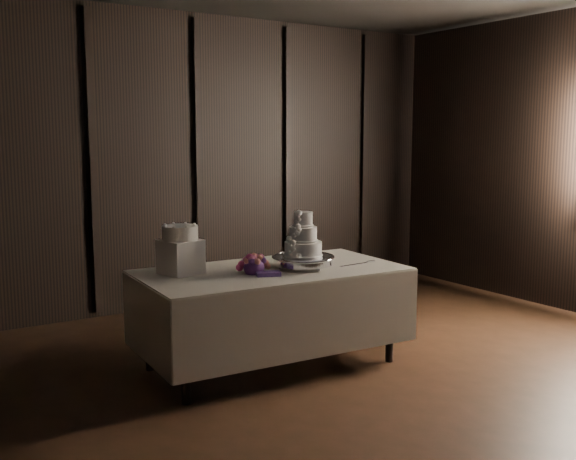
% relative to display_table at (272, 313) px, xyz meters
% --- Properties ---
extents(room, '(6.08, 7.08, 3.08)m').
position_rel_display_table_xyz_m(room, '(0.39, -1.37, 1.08)').
color(room, black).
rests_on(room, ground).
extents(display_table, '(2.04, 1.14, 0.76)m').
position_rel_display_table_xyz_m(display_table, '(0.00, 0.00, 0.00)').
color(display_table, beige).
rests_on(display_table, ground).
extents(cake_stand, '(0.59, 0.59, 0.09)m').
position_rel_display_table_xyz_m(cake_stand, '(0.23, -0.08, 0.39)').
color(cake_stand, silver).
rests_on(cake_stand, display_table).
extents(wedding_cake, '(0.33, 0.29, 0.34)m').
position_rel_display_table_xyz_m(wedding_cake, '(0.21, -0.10, 0.57)').
color(wedding_cake, white).
rests_on(wedding_cake, cake_stand).
extents(bouquet, '(0.40, 0.46, 0.18)m').
position_rel_display_table_xyz_m(bouquet, '(-0.19, -0.07, 0.40)').
color(bouquet, '#D65B8B').
rests_on(bouquet, display_table).
extents(box_pedestal, '(0.31, 0.31, 0.25)m').
position_rel_display_table_xyz_m(box_pedestal, '(-0.64, 0.23, 0.47)').
color(box_pedestal, white).
rests_on(box_pedestal, display_table).
extents(small_cake, '(0.30, 0.30, 0.10)m').
position_rel_display_table_xyz_m(small_cake, '(-0.64, 0.23, 0.65)').
color(small_cake, white).
rests_on(small_cake, box_pedestal).
extents(cake_knife, '(0.37, 0.05, 0.01)m').
position_rel_display_table_xyz_m(cake_knife, '(0.62, -0.22, 0.35)').
color(cake_knife, silver).
rests_on(cake_knife, display_table).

